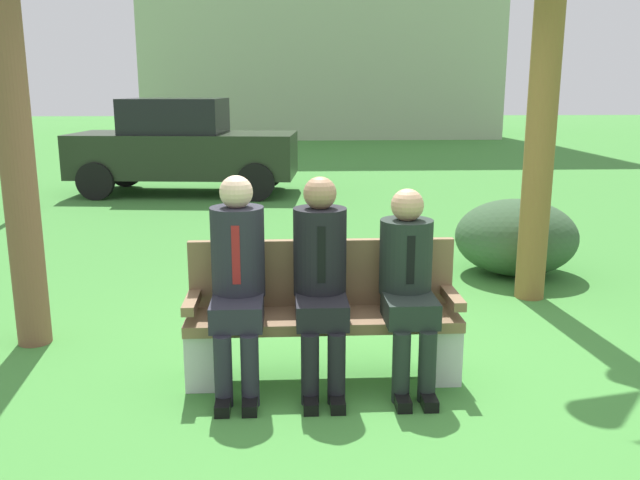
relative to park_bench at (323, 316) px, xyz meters
name	(u,v)px	position (x,y,z in m)	size (l,w,h in m)	color
ground_plane	(346,373)	(0.16, 0.01, -0.42)	(80.00, 80.00, 0.00)	#3F8536
park_bench	(323,316)	(0.00, 0.00, 0.00)	(1.76, 0.44, 0.90)	brown
seated_man_left	(237,272)	(-0.54, -0.12, 0.34)	(0.34, 0.72, 1.35)	#23232D
seated_man_middle	(321,272)	(-0.02, -0.12, 0.33)	(0.34, 0.72, 1.34)	black
seated_man_right	(408,278)	(0.53, -0.13, 0.29)	(0.34, 0.72, 1.26)	#1E2823
shrub_near_bench	(516,237)	(2.12, 2.38, -0.03)	(1.24, 1.13, 0.77)	#345233
parked_car_near	(183,147)	(-2.04, 7.90, 0.42)	(4.03, 2.02, 1.68)	#232D1E
street_lamp	(21,68)	(-4.26, 6.66, 1.75)	(0.24, 0.24, 3.53)	black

